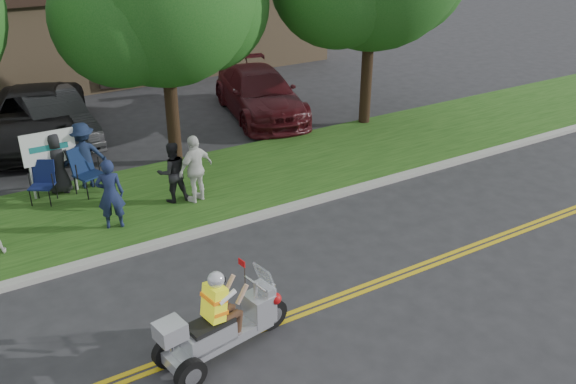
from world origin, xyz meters
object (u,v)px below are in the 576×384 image
spectator_adult_right (196,169)px  parked_car_right (260,93)px  spectator_adult_mid (172,172)px  lawn_chair_a (43,179)px  parked_car_mid (35,117)px  spectator_adult_left (110,194)px  lawn_chair_b (85,168)px  parked_car_far_right (257,91)px  parked_car_left (55,118)px  trike_scooter (221,327)px

spectator_adult_right → parked_car_right: bearing=-149.6°
spectator_adult_mid → spectator_adult_right: (0.49, -0.28, 0.09)m
spectator_adult_right → lawn_chair_a: bearing=-49.0°
parked_car_mid → spectator_adult_left: bearing=-70.3°
lawn_chair_b → parked_car_far_right: parked_car_far_right is taller
lawn_chair_b → parked_car_left: (0.19, 4.31, -0.01)m
trike_scooter → spectator_adult_left: size_ratio=1.51×
spectator_adult_left → lawn_chair_a: bearing=-48.4°
trike_scooter → spectator_adult_left: spectator_adult_left is taller
spectator_adult_right → parked_car_far_right: bearing=-148.1°
lawn_chair_b → spectator_adult_left: 2.13m
lawn_chair_b → parked_car_right: size_ratio=0.22×
parked_car_left → lawn_chair_b: bearing=-96.0°
lawn_chair_b → spectator_adult_left: bearing=-110.0°
trike_scooter → spectator_adult_mid: size_ratio=1.64×
spectator_adult_mid → spectator_adult_right: bearing=154.0°
parked_car_mid → parked_car_far_right: bearing=9.0°
spectator_adult_left → spectator_adult_mid: spectator_adult_left is taller
trike_scooter → spectator_adult_mid: (1.36, 5.52, 0.29)m
trike_scooter → parked_car_left: trike_scooter is taller
trike_scooter → spectator_adult_mid: bearing=66.8°
lawn_chair_b → parked_car_left: parked_car_left is taller
parked_car_far_right → trike_scooter: bearing=-104.9°
lawn_chair_a → spectator_adult_left: size_ratio=0.62×
spectator_adult_right → parked_car_mid: size_ratio=0.30×
lawn_chair_a → parked_car_mid: bearing=114.1°
lawn_chair_b → parked_car_right: parked_car_right is taller
parked_car_right → parked_car_mid: bearing=-179.4°
lawn_chair_b → spectator_adult_left: spectator_adult_left is taller
parked_car_mid → parked_car_right: 7.13m
trike_scooter → spectator_adult_right: bearing=61.2°
lawn_chair_a → lawn_chair_b: lawn_chair_b is taller
parked_car_left → parked_car_mid: bearing=147.1°
parked_car_far_right → spectator_adult_mid: bearing=-118.2°
parked_car_right → lawn_chair_a: bearing=-145.9°
parked_car_left → parked_car_far_right: 6.62m
lawn_chair_a → parked_car_left: size_ratio=0.22×
spectator_adult_left → parked_car_right: bearing=-125.0°
parked_car_left → parked_car_right: parked_car_right is taller
lawn_chair_a → spectator_adult_mid: size_ratio=0.67×
trike_scooter → parked_car_left: (-0.13, 11.41, 0.19)m
parked_car_left → parked_car_right: bearing=-12.8°
trike_scooter → parked_car_mid: (-0.63, 11.69, 0.22)m
spectator_adult_left → spectator_adult_right: bearing=-156.9°
spectator_adult_right → parked_car_far_right: spectator_adult_right is taller
parked_car_mid → parked_car_right: size_ratio=1.05×
spectator_adult_mid → spectator_adult_right: size_ratio=0.90×
trike_scooter → parked_car_right: trike_scooter is taller
lawn_chair_b → spectator_adult_mid: bearing=-64.3°
spectator_adult_left → parked_car_right: spectator_adult_left is taller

